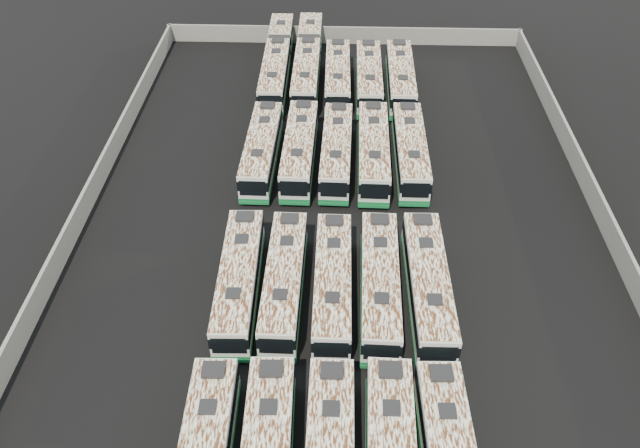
{
  "coord_description": "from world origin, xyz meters",
  "views": [
    {
      "loc": [
        -0.46,
        -39.87,
        35.45
      ],
      "look_at": [
        -1.75,
        -1.2,
        1.6
      ],
      "focal_mm": 35.0,
      "sensor_mm": 36.0,
      "label": 1
    }
  ],
  "objects_px": {
    "bus_midfront_center": "(333,284)",
    "bus_back_right": "(369,78)",
    "bus_midfront_far_left": "(239,280)",
    "bus_midfront_left": "(284,281)",
    "bus_midback_center": "(336,151)",
    "bus_midback_far_right": "(410,151)",
    "bus_back_far_left": "(277,61)",
    "bus_midback_left": "(300,149)",
    "bus_midback_right": "(373,151)",
    "bus_midfront_right": "(380,284)",
    "bus_midfront_far_right": "(428,285)",
    "bus_midback_far_left": "(262,150)",
    "bus_back_far_right": "(400,78)",
    "bus_back_left": "(308,61)",
    "bus_back_center": "(338,77)"
  },
  "relations": [
    {
      "from": "bus_midfront_center",
      "to": "bus_back_far_left",
      "type": "distance_m",
      "value": 36.1
    },
    {
      "from": "bus_back_center",
      "to": "bus_midfront_center",
      "type": "bearing_deg",
      "value": -90.47
    },
    {
      "from": "bus_midback_center",
      "to": "bus_midback_far_right",
      "type": "distance_m",
      "value": 6.98
    },
    {
      "from": "bus_midback_far_left",
      "to": "bus_midback_far_right",
      "type": "height_order",
      "value": "bus_midback_far_right"
    },
    {
      "from": "bus_midfront_right",
      "to": "bus_back_far_left",
      "type": "bearing_deg",
      "value": 107.97
    },
    {
      "from": "bus_midback_right",
      "to": "bus_midback_far_left",
      "type": "bearing_deg",
      "value": -178.93
    },
    {
      "from": "bus_midfront_left",
      "to": "bus_midback_left",
      "type": "distance_m",
      "value": 17.15
    },
    {
      "from": "bus_back_far_left",
      "to": "bus_back_right",
      "type": "distance_m",
      "value": 11.26
    },
    {
      "from": "bus_midback_left",
      "to": "bus_midback_far_right",
      "type": "relative_size",
      "value": 1.01
    },
    {
      "from": "bus_midfront_left",
      "to": "bus_midback_far_right",
      "type": "xyz_separation_m",
      "value": [
        10.62,
        17.23,
        0.05
      ]
    },
    {
      "from": "bus_midfront_far_right",
      "to": "bus_back_right",
      "type": "distance_m",
      "value": 31.81
    },
    {
      "from": "bus_midfront_left",
      "to": "bus_midback_far_left",
      "type": "relative_size",
      "value": 0.98
    },
    {
      "from": "bus_back_right",
      "to": "bus_midback_right",
      "type": "bearing_deg",
      "value": -89.53
    },
    {
      "from": "bus_midfront_far_left",
      "to": "bus_midfront_left",
      "type": "relative_size",
      "value": 1.02
    },
    {
      "from": "bus_midfront_far_right",
      "to": "bus_back_right",
      "type": "relative_size",
      "value": 1.01
    },
    {
      "from": "bus_midfront_right",
      "to": "bus_midback_left",
      "type": "height_order",
      "value": "bus_midback_left"
    },
    {
      "from": "bus_midfront_far_right",
      "to": "bus_back_center",
      "type": "relative_size",
      "value": 1.02
    },
    {
      "from": "bus_midfront_far_left",
      "to": "bus_back_far_left",
      "type": "xyz_separation_m",
      "value": [
        -0.19,
        35.23,
        0.03
      ]
    },
    {
      "from": "bus_midfront_left",
      "to": "bus_back_far_left",
      "type": "relative_size",
      "value": 0.62
    },
    {
      "from": "bus_midfront_center",
      "to": "bus_back_right",
      "type": "relative_size",
      "value": 0.98
    },
    {
      "from": "bus_midback_left",
      "to": "bus_back_far_right",
      "type": "height_order",
      "value": "bus_back_far_right"
    },
    {
      "from": "bus_midfront_right",
      "to": "bus_midback_left",
      "type": "bearing_deg",
      "value": 113.09
    },
    {
      "from": "bus_midfront_left",
      "to": "bus_back_center",
      "type": "xyz_separation_m",
      "value": [
        3.58,
        31.68,
        0.04
      ]
    },
    {
      "from": "bus_midback_far_left",
      "to": "bus_back_left",
      "type": "height_order",
      "value": "bus_back_left"
    },
    {
      "from": "bus_back_far_left",
      "to": "bus_back_center",
      "type": "distance_m",
      "value": 7.95
    },
    {
      "from": "bus_back_far_left",
      "to": "bus_back_right",
      "type": "xyz_separation_m",
      "value": [
        10.62,
        -3.74,
        -0.0
      ]
    },
    {
      "from": "bus_midfront_far_left",
      "to": "bus_midfront_center",
      "type": "bearing_deg",
      "value": -2.68
    },
    {
      "from": "bus_midback_far_left",
      "to": "bus_back_far_right",
      "type": "height_order",
      "value": "bus_back_far_right"
    },
    {
      "from": "bus_midfront_far_right",
      "to": "bus_midback_right",
      "type": "bearing_deg",
      "value": 100.87
    },
    {
      "from": "bus_midfront_left",
      "to": "bus_back_far_right",
      "type": "height_order",
      "value": "bus_back_far_right"
    },
    {
      "from": "bus_midfront_right",
      "to": "bus_back_far_left",
      "type": "height_order",
      "value": "bus_back_far_left"
    },
    {
      "from": "bus_back_center",
      "to": "bus_back_far_right",
      "type": "relative_size",
      "value": 0.97
    },
    {
      "from": "bus_midfront_left",
      "to": "bus_midback_left",
      "type": "xyz_separation_m",
      "value": [
        0.14,
        17.15,
        0.08
      ]
    },
    {
      "from": "bus_midback_center",
      "to": "bus_midback_right",
      "type": "xyz_separation_m",
      "value": [
        3.48,
        -0.03,
        0.06
      ]
    },
    {
      "from": "bus_back_left",
      "to": "bus_midfront_far_right",
      "type": "bearing_deg",
      "value": -73.39
    },
    {
      "from": "bus_midback_far_right",
      "to": "bus_midfront_left",
      "type": "bearing_deg",
      "value": -121.4
    },
    {
      "from": "bus_midfront_left",
      "to": "bus_midback_center",
      "type": "xyz_separation_m",
      "value": [
        3.65,
        17.06,
        0.03
      ]
    },
    {
      "from": "bus_midback_far_left",
      "to": "bus_midback_right",
      "type": "bearing_deg",
      "value": 1.23
    },
    {
      "from": "bus_midfront_center",
      "to": "bus_midback_center",
      "type": "xyz_separation_m",
      "value": [
        0.04,
        17.22,
        0.02
      ]
    },
    {
      "from": "bus_midfront_center",
      "to": "bus_midfront_far_right",
      "type": "relative_size",
      "value": 0.96
    },
    {
      "from": "bus_midback_far_left",
      "to": "bus_midback_left",
      "type": "relative_size",
      "value": 0.98
    },
    {
      "from": "bus_midback_left",
      "to": "bus_midback_center",
      "type": "xyz_separation_m",
      "value": [
        3.5,
        -0.1,
        -0.04
      ]
    },
    {
      "from": "bus_midfront_far_left",
      "to": "bus_back_center",
      "type": "relative_size",
      "value": 1.0
    },
    {
      "from": "bus_midback_left",
      "to": "bus_midback_right",
      "type": "xyz_separation_m",
      "value": [
        6.98,
        -0.12,
        0.02
      ]
    },
    {
      "from": "bus_midback_far_left",
      "to": "bus_midback_far_right",
      "type": "bearing_deg",
      "value": 2.0
    },
    {
      "from": "bus_midback_center",
      "to": "bus_midback_far_left",
      "type": "bearing_deg",
      "value": -178.15
    },
    {
      "from": "bus_midfront_left",
      "to": "bus_midback_center",
      "type": "bearing_deg",
      "value": 78.6
    },
    {
      "from": "bus_back_right",
      "to": "bus_midfront_left",
      "type": "bearing_deg",
      "value": -102.39
    },
    {
      "from": "bus_midfront_far_right",
      "to": "bus_midback_right",
      "type": "xyz_separation_m",
      "value": [
        -3.47,
        17.17,
        0.02
      ]
    },
    {
      "from": "bus_midback_left",
      "to": "bus_midfront_center",
      "type": "bearing_deg",
      "value": -77.65
    }
  ]
}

